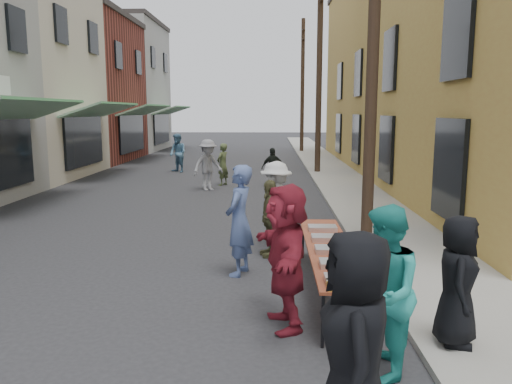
# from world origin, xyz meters

# --- Properties ---
(ground) EXTENTS (120.00, 120.00, 0.00)m
(ground) POSITION_xyz_m (0.00, 0.00, 0.00)
(ground) COLOR #28282B
(ground) RESTS_ON ground
(sidewalk) EXTENTS (2.20, 60.00, 0.10)m
(sidewalk) POSITION_xyz_m (5.00, 15.00, 0.05)
(sidewalk) COLOR gray
(sidewalk) RESTS_ON ground
(storefront_row) EXTENTS (8.00, 37.00, 9.00)m
(storefront_row) POSITION_xyz_m (-10.00, 14.96, 4.12)
(storefront_row) COLOR maroon
(storefront_row) RESTS_ON ground
(building_ochre) EXTENTS (10.00, 28.00, 10.00)m
(building_ochre) POSITION_xyz_m (11.10, 14.00, 5.00)
(building_ochre) COLOR #AE863E
(building_ochre) RESTS_ON ground
(utility_pole_near) EXTENTS (0.26, 0.26, 9.00)m
(utility_pole_near) POSITION_xyz_m (4.30, 3.00, 4.50)
(utility_pole_near) COLOR #2D2116
(utility_pole_near) RESTS_ON ground
(utility_pole_mid) EXTENTS (0.26, 0.26, 9.00)m
(utility_pole_mid) POSITION_xyz_m (4.30, 15.00, 4.50)
(utility_pole_mid) COLOR #2D2116
(utility_pole_mid) RESTS_ON ground
(utility_pole_far) EXTENTS (0.26, 0.26, 9.00)m
(utility_pole_far) POSITION_xyz_m (4.30, 27.00, 4.50)
(utility_pole_far) COLOR #2D2116
(utility_pole_far) RESTS_ON ground
(serving_table) EXTENTS (0.70, 4.00, 0.75)m
(serving_table) POSITION_xyz_m (3.07, -0.36, 0.71)
(serving_table) COLOR brown
(serving_table) RESTS_ON ground
(catering_tray_sausage) EXTENTS (0.50, 0.33, 0.08)m
(catering_tray_sausage) POSITION_xyz_m (3.07, -2.01, 0.79)
(catering_tray_sausage) COLOR maroon
(catering_tray_sausage) RESTS_ON serving_table
(catering_tray_foil_b) EXTENTS (0.50, 0.33, 0.08)m
(catering_tray_foil_b) POSITION_xyz_m (3.07, -1.36, 0.79)
(catering_tray_foil_b) COLOR #B2B2B7
(catering_tray_foil_b) RESTS_ON serving_table
(catering_tray_buns) EXTENTS (0.50, 0.33, 0.08)m
(catering_tray_buns) POSITION_xyz_m (3.07, -0.66, 0.79)
(catering_tray_buns) COLOR tan
(catering_tray_buns) RESTS_ON serving_table
(catering_tray_foil_d) EXTENTS (0.50, 0.33, 0.08)m
(catering_tray_foil_d) POSITION_xyz_m (3.07, 0.04, 0.79)
(catering_tray_foil_d) COLOR #B2B2B7
(catering_tray_foil_d) RESTS_ON serving_table
(catering_tray_buns_end) EXTENTS (0.50, 0.33, 0.08)m
(catering_tray_buns_end) POSITION_xyz_m (3.07, 0.74, 0.79)
(catering_tray_buns_end) COLOR tan
(catering_tray_buns_end) RESTS_ON serving_table
(condiment_jar_a) EXTENTS (0.07, 0.07, 0.08)m
(condiment_jar_a) POSITION_xyz_m (2.85, -2.31, 0.79)
(condiment_jar_a) COLOR #A57F26
(condiment_jar_a) RESTS_ON serving_table
(condiment_jar_b) EXTENTS (0.07, 0.07, 0.08)m
(condiment_jar_b) POSITION_xyz_m (2.85, -2.21, 0.79)
(condiment_jar_b) COLOR #A57F26
(condiment_jar_b) RESTS_ON serving_table
(condiment_jar_c) EXTENTS (0.07, 0.07, 0.08)m
(condiment_jar_c) POSITION_xyz_m (2.85, -2.11, 0.79)
(condiment_jar_c) COLOR #A57F26
(condiment_jar_c) RESTS_ON serving_table
(cup_stack) EXTENTS (0.08, 0.08, 0.12)m
(cup_stack) POSITION_xyz_m (3.27, -2.26, 0.81)
(cup_stack) COLOR tan
(cup_stack) RESTS_ON serving_table
(guest_front_a) EXTENTS (0.67, 0.99, 1.95)m
(guest_front_a) POSITION_xyz_m (2.82, -4.24, 0.98)
(guest_front_a) COLOR black
(guest_front_a) RESTS_ON ground
(guest_front_b) EXTENTS (0.64, 0.81, 1.95)m
(guest_front_b) POSITION_xyz_m (1.60, 0.50, 0.97)
(guest_front_b) COLOR #4B5F92
(guest_front_b) RESTS_ON ground
(guest_front_c) EXTENTS (0.86, 1.02, 1.89)m
(guest_front_c) POSITION_xyz_m (3.35, -2.85, 0.94)
(guest_front_c) COLOR teal
(guest_front_c) RESTS_ON ground
(guest_front_d) EXTENTS (1.01, 1.33, 1.83)m
(guest_front_d) POSITION_xyz_m (2.26, 2.32, 0.91)
(guest_front_d) COLOR silver
(guest_front_d) RESTS_ON ground
(guest_front_e) EXTENTS (0.58, 0.96, 1.53)m
(guest_front_e) POSITION_xyz_m (2.13, 1.66, 0.77)
(guest_front_e) COLOR brown
(guest_front_e) RESTS_ON ground
(guest_queue_back) EXTENTS (0.86, 1.86, 1.93)m
(guest_queue_back) POSITION_xyz_m (2.35, -1.62, 0.97)
(guest_queue_back) COLOR maroon
(guest_queue_back) RESTS_ON ground
(server) EXTENTS (0.70, 0.88, 1.56)m
(server) POSITION_xyz_m (4.35, -2.26, 0.88)
(server) COLOR black
(server) RESTS_ON sidewalk
(passerby_left) EXTENTS (1.36, 1.27, 1.85)m
(passerby_left) POSITION_xyz_m (-0.12, 9.90, 0.92)
(passerby_left) COLOR gray
(passerby_left) RESTS_ON ground
(passerby_mid) EXTENTS (0.93, 0.56, 1.49)m
(passerby_mid) POSITION_xyz_m (2.23, 10.75, 0.74)
(passerby_mid) COLOR black
(passerby_mid) RESTS_ON ground
(passerby_right) EXTENTS (0.62, 0.71, 1.63)m
(passerby_right) POSITION_xyz_m (0.29, 11.15, 0.81)
(passerby_right) COLOR #4B5833
(passerby_right) RESTS_ON ground
(passerby_far) EXTENTS (1.11, 1.10, 1.81)m
(passerby_far) POSITION_xyz_m (-2.22, 15.30, 0.90)
(passerby_far) COLOR #5786A9
(passerby_far) RESTS_ON ground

